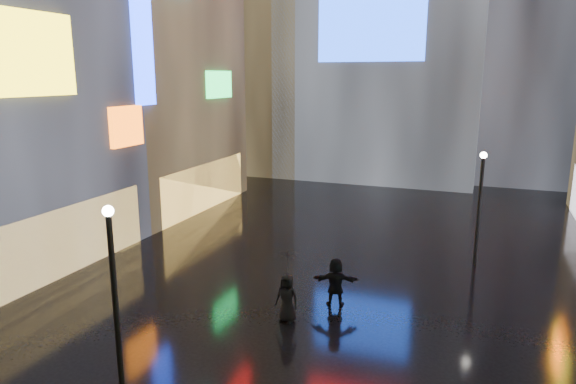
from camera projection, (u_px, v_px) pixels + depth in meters
The scene contains 8 objects.
ground at pixel (349, 261), 24.00m from camera, with size 140.00×140.00×0.00m, color black.
building_left_far at pixel (132, 35), 32.62m from camera, with size 10.28×12.00×22.00m.
tower_flank_left at pixel (262, 24), 46.05m from camera, with size 10.00×10.00×26.00m, color black.
lamp_near at pixel (114, 287), 13.68m from camera, with size 0.30×0.30×5.20m.
lamp_far at pixel (480, 202), 22.99m from camera, with size 0.30×0.30×5.20m.
pedestrian_4 at pixel (287, 298), 17.93m from camera, with size 0.85×0.55×1.73m, color black.
pedestrian_5 at pixel (336, 282), 19.15m from camera, with size 1.72×0.55×1.86m, color black.
umbrella_2 at pixel (287, 263), 17.64m from camera, with size 0.94×0.96×0.86m, color black.
Camera 1 is at (5.45, -2.22, 8.45)m, focal length 32.00 mm.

